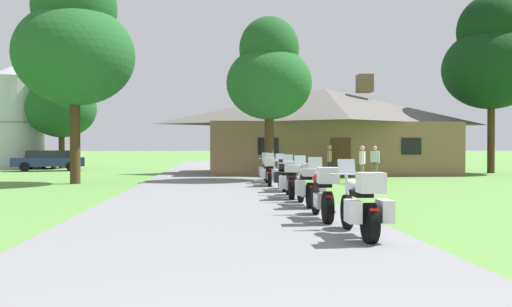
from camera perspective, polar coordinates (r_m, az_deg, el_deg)
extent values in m
plane|color=#56893D|center=(22.12, -4.43, -3.44)|extent=(500.00, 500.00, 0.00)
cube|color=slate|center=(20.12, -4.38, -3.76)|extent=(6.40, 80.00, 0.06)
cylinder|color=black|center=(9.82, 10.00, -6.33)|extent=(0.12, 0.64, 0.64)
cylinder|color=black|center=(8.44, 12.43, -7.47)|extent=(0.16, 0.64, 0.64)
cube|color=silver|center=(9.10, 11.16, -6.50)|extent=(0.27, 0.56, 0.30)
ellipsoid|color=silver|center=(9.31, 10.74, -3.55)|extent=(0.31, 0.52, 0.26)
cube|color=black|center=(8.87, 11.51, -4.34)|extent=(0.29, 0.52, 0.10)
cylinder|color=silver|center=(9.72, 10.07, -2.25)|extent=(0.66, 0.04, 0.03)
cylinder|color=silver|center=(9.78, 10.01, -4.23)|extent=(0.06, 0.24, 0.73)
cube|color=#B2BCC6|center=(9.81, 9.93, -1.41)|extent=(0.32, 0.11, 0.27)
sphere|color=silver|center=(9.73, 10.07, -3.08)|extent=(0.11, 0.11, 0.11)
cube|color=silver|center=(8.33, 12.54, -3.15)|extent=(0.40, 0.36, 0.32)
cube|color=red|center=(8.20, 12.87, -6.13)|extent=(0.14, 0.03, 0.06)
cylinder|color=silver|center=(8.80, 12.70, -7.80)|extent=(0.08, 0.55, 0.07)
cube|color=silver|center=(8.40, 10.62, -6.27)|extent=(0.20, 0.40, 0.36)
cube|color=silver|center=(8.54, 14.01, -6.16)|extent=(0.20, 0.40, 0.36)
cylinder|color=black|center=(11.88, 6.57, -5.11)|extent=(0.13, 0.64, 0.64)
cylinder|color=black|center=(10.47, 7.89, -5.89)|extent=(0.18, 0.64, 0.64)
cube|color=silver|center=(11.15, 7.21, -5.18)|extent=(0.28, 0.57, 0.30)
ellipsoid|color=maroon|center=(11.37, 6.98, -2.79)|extent=(0.32, 0.53, 0.26)
cube|color=black|center=(10.92, 7.40, -3.41)|extent=(0.30, 0.53, 0.10)
cylinder|color=silver|center=(11.79, 6.61, -1.75)|extent=(0.66, 0.05, 0.03)
cylinder|color=silver|center=(11.85, 6.57, -3.38)|extent=(0.07, 0.24, 0.73)
cube|color=#B2BCC6|center=(11.89, 6.53, -1.05)|extent=(0.32, 0.12, 0.27)
sphere|color=silver|center=(11.80, 6.61, -2.43)|extent=(0.11, 0.11, 0.11)
cube|color=silver|center=(10.37, 7.95, -2.40)|extent=(0.41, 0.37, 0.32)
cube|color=red|center=(10.23, 8.13, -4.78)|extent=(0.14, 0.03, 0.06)
cylinder|color=silver|center=(10.82, 8.30, -6.21)|extent=(0.09, 0.55, 0.07)
cylinder|color=black|center=(14.46, 4.92, -4.09)|extent=(0.11, 0.64, 0.64)
cylinder|color=black|center=(13.05, 6.05, -4.60)|extent=(0.16, 0.64, 0.64)
cube|color=silver|center=(13.73, 5.47, -4.09)|extent=(0.26, 0.56, 0.30)
ellipsoid|color=#B2B5BC|center=(13.96, 5.27, -2.16)|extent=(0.30, 0.52, 0.26)
cube|color=black|center=(13.51, 5.63, -2.63)|extent=(0.28, 0.52, 0.10)
cylinder|color=silver|center=(14.38, 4.95, -1.32)|extent=(0.66, 0.04, 0.03)
cylinder|color=silver|center=(14.44, 4.92, -2.66)|extent=(0.06, 0.24, 0.73)
cube|color=#B2BCC6|center=(14.48, 4.88, -0.75)|extent=(0.32, 0.11, 0.27)
sphere|color=silver|center=(14.39, 4.95, -1.88)|extent=(0.11, 0.11, 0.11)
cube|color=#B7B7BC|center=(12.96, 6.09, -1.80)|extent=(0.40, 0.36, 0.32)
cube|color=red|center=(12.82, 6.24, -3.69)|extent=(0.14, 0.03, 0.06)
cylinder|color=silver|center=(13.40, 6.36, -4.89)|extent=(0.07, 0.55, 0.07)
cube|color=#B7B7BC|center=(13.04, 4.88, -3.81)|extent=(0.20, 0.40, 0.36)
cube|color=#B7B7BC|center=(13.14, 7.12, -3.78)|extent=(0.20, 0.40, 0.36)
cylinder|color=black|center=(16.62, 3.54, -3.48)|extent=(0.16, 0.65, 0.64)
cylinder|color=black|center=(15.19, 3.94, -3.86)|extent=(0.20, 0.65, 0.64)
cube|color=silver|center=(15.88, 3.74, -3.45)|extent=(0.30, 0.58, 0.30)
ellipsoid|color=#195B33|center=(16.11, 3.66, -1.79)|extent=(0.34, 0.54, 0.26)
cube|color=black|center=(15.66, 3.79, -2.19)|extent=(0.32, 0.54, 0.10)
cylinder|color=silver|center=(16.54, 3.55, -1.07)|extent=(0.66, 0.08, 0.03)
cylinder|color=silver|center=(16.60, 3.54, -2.24)|extent=(0.08, 0.24, 0.73)
cube|color=#B2BCC6|center=(16.64, 3.52, -0.57)|extent=(0.33, 0.13, 0.27)
sphere|color=silver|center=(16.55, 3.55, -1.55)|extent=(0.11, 0.11, 0.11)
cube|color=silver|center=(15.10, 3.96, -1.46)|extent=(0.43, 0.39, 0.32)
cube|color=red|center=(14.95, 4.01, -3.07)|extent=(0.14, 0.04, 0.06)
cylinder|color=silver|center=(15.52, 4.36, -4.14)|extent=(0.11, 0.55, 0.07)
cube|color=silver|center=(15.20, 2.95, -3.18)|extent=(0.23, 0.41, 0.36)
cube|color=silver|center=(15.25, 4.90, -3.17)|extent=(0.23, 0.41, 0.36)
cylinder|color=black|center=(19.20, 2.68, -2.93)|extent=(0.12, 0.64, 0.64)
cylinder|color=black|center=(17.77, 3.19, -3.21)|extent=(0.17, 0.64, 0.64)
cube|color=silver|center=(18.46, 2.93, -2.88)|extent=(0.27, 0.57, 0.30)
ellipsoid|color=#B2B5BC|center=(18.69, 2.84, -1.46)|extent=(0.31, 0.53, 0.26)
cube|color=black|center=(18.24, 3.01, -1.79)|extent=(0.29, 0.53, 0.10)
cylinder|color=silver|center=(19.13, 2.69, -0.84)|extent=(0.66, 0.05, 0.03)
cylinder|color=silver|center=(19.18, 2.68, -1.85)|extent=(0.07, 0.24, 0.73)
cube|color=#B2BCC6|center=(19.22, 2.66, -0.41)|extent=(0.32, 0.12, 0.27)
sphere|color=silver|center=(19.13, 2.69, -1.26)|extent=(0.11, 0.11, 0.11)
cube|color=black|center=(17.69, 3.21, -1.15)|extent=(0.41, 0.37, 0.32)
cube|color=red|center=(17.54, 3.28, -2.53)|extent=(0.14, 0.03, 0.06)
cylinder|color=silver|center=(18.11, 3.51, -3.46)|extent=(0.08, 0.55, 0.07)
cube|color=black|center=(17.78, 2.34, -2.63)|extent=(0.21, 0.40, 0.36)
cube|color=black|center=(17.84, 4.00, -2.62)|extent=(0.21, 0.40, 0.36)
cylinder|color=black|center=(21.65, 1.56, -2.52)|extent=(0.19, 0.65, 0.64)
cylinder|color=black|center=(20.21, 1.52, -2.75)|extent=(0.23, 0.65, 0.64)
cube|color=silver|center=(20.90, 1.54, -2.47)|extent=(0.33, 0.59, 0.30)
ellipsoid|color=gold|center=(21.14, 1.55, -1.22)|extent=(0.36, 0.55, 0.26)
cube|color=black|center=(20.69, 1.54, -1.51)|extent=(0.34, 0.55, 0.10)
cylinder|color=silver|center=(21.58, 1.56, -0.67)|extent=(0.66, 0.11, 0.03)
cylinder|color=silver|center=(21.63, 1.56, -1.57)|extent=(0.09, 0.24, 0.73)
cube|color=#B2BCC6|center=(21.68, 1.56, -0.30)|extent=(0.33, 0.15, 0.27)
sphere|color=silver|center=(21.58, 1.56, -1.05)|extent=(0.11, 0.11, 0.11)
cube|color=silver|center=(20.13, 1.52, -0.94)|extent=(0.44, 0.41, 0.32)
cube|color=red|center=(19.98, 1.51, -2.14)|extent=(0.14, 0.05, 0.06)
cylinder|color=silver|center=(20.53, 1.92, -2.97)|extent=(0.14, 0.55, 0.07)
cube|color=silver|center=(20.25, 0.79, -2.23)|extent=(0.25, 0.42, 0.36)
cube|color=silver|center=(20.25, 2.26, -2.23)|extent=(0.25, 0.42, 0.36)
cylinder|color=black|center=(23.78, 1.04, -2.24)|extent=(0.14, 0.64, 0.64)
cylinder|color=black|center=(22.34, 1.26, -2.43)|extent=(0.18, 0.65, 0.64)
cube|color=silver|center=(23.04, 1.15, -2.19)|extent=(0.29, 0.57, 0.30)
ellipsoid|color=gold|center=(23.28, 1.11, -1.05)|extent=(0.32, 0.53, 0.26)
cube|color=black|center=(22.82, 1.18, -1.31)|extent=(0.30, 0.53, 0.10)
cylinder|color=silver|center=(23.71, 1.05, -0.56)|extent=(0.66, 0.06, 0.03)
cylinder|color=silver|center=(23.76, 1.04, -1.38)|extent=(0.07, 0.24, 0.73)
cube|color=#B2BCC6|center=(23.81, 1.04, -0.22)|extent=(0.32, 0.12, 0.27)
sphere|color=silver|center=(23.72, 1.05, -0.90)|extent=(0.11, 0.11, 0.11)
cube|color=#B7B7BC|center=(22.27, 1.26, -0.79)|extent=(0.42, 0.38, 0.32)
cube|color=red|center=(22.11, 1.29, -1.88)|extent=(0.14, 0.04, 0.06)
cylinder|color=silver|center=(22.67, 1.56, -2.63)|extent=(0.10, 0.55, 0.07)
cube|color=#B7B7BC|center=(22.37, 0.58, -1.96)|extent=(0.22, 0.41, 0.36)
cube|color=#B7B7BC|center=(22.40, 1.91, -1.96)|extent=(0.22, 0.41, 0.36)
cube|color=brown|center=(32.14, 7.55, 0.50)|extent=(14.02, 7.99, 3.01)
pyramid|color=#5B5651|center=(32.24, 7.55, 5.14)|extent=(14.86, 8.47, 2.20)
cube|color=brown|center=(33.02, 11.87, 7.55)|extent=(0.90, 0.90, 1.10)
cube|color=#472D19|center=(28.23, 9.31, -0.44)|extent=(1.10, 0.08, 2.10)
cube|color=black|center=(27.52, 1.36, 0.80)|extent=(1.10, 0.06, 0.90)
cube|color=black|center=(29.43, 16.74, 0.77)|extent=(1.10, 0.06, 0.90)
cylinder|color=navy|center=(27.25, 8.11, -1.78)|extent=(0.14, 0.14, 0.86)
cylinder|color=navy|center=(27.07, 8.07, -1.79)|extent=(0.14, 0.14, 0.86)
cube|color=tan|center=(27.14, 8.09, -0.29)|extent=(0.32, 0.41, 0.56)
cylinder|color=tan|center=(27.37, 8.14, -0.32)|extent=(0.09, 0.09, 0.58)
cylinder|color=tan|center=(26.91, 8.04, -0.34)|extent=(0.09, 0.09, 0.58)
sphere|color=tan|center=(27.14, 8.09, 0.60)|extent=(0.21, 0.21, 0.21)
cylinder|color=#B2AD99|center=(27.14, 8.09, 0.81)|extent=(0.22, 0.22, 0.05)
cylinder|color=#75664C|center=(26.48, 12.79, -1.86)|extent=(0.14, 0.14, 0.86)
cylinder|color=#75664C|center=(26.38, 13.10, -1.87)|extent=(0.14, 0.14, 0.86)
cube|color=silver|center=(26.41, 12.95, -0.32)|extent=(0.39, 0.42, 0.56)
cylinder|color=silver|center=(26.55, 12.56, -0.36)|extent=(0.09, 0.09, 0.58)
cylinder|color=silver|center=(26.27, 13.35, -0.37)|extent=(0.09, 0.09, 0.58)
sphere|color=tan|center=(26.41, 12.95, 0.59)|extent=(0.21, 0.21, 0.21)
cylinder|color=#75664C|center=(23.14, 11.58, -2.21)|extent=(0.14, 0.14, 0.86)
cylinder|color=#75664C|center=(23.32, 11.65, -2.19)|extent=(0.14, 0.14, 0.86)
cube|color=silver|center=(23.21, 11.62, -0.45)|extent=(0.35, 0.42, 0.56)
cylinder|color=silver|center=(22.98, 11.54, -0.51)|extent=(0.09, 0.09, 0.58)
cylinder|color=silver|center=(23.43, 11.70, -0.49)|extent=(0.09, 0.09, 0.58)
sphere|color=tan|center=(23.20, 11.62, 0.59)|extent=(0.21, 0.21, 0.21)
cylinder|color=#422D19|center=(42.29, -20.61, 0.59)|extent=(0.44, 0.44, 3.16)
ellipsoid|color=#194C1E|center=(42.39, -20.63, 4.67)|extent=(5.22, 5.22, 4.43)
ellipsoid|color=#16441B|center=(42.59, -20.64, 7.47)|extent=(3.65, 3.65, 3.91)
cylinder|color=#422D19|center=(23.97, -19.30, 1.86)|extent=(0.44, 0.44, 4.20)
ellipsoid|color=#1E5623|center=(24.30, -19.33, 10.19)|extent=(5.17, 5.17, 4.39)
ellipsoid|color=#1B4E20|center=(24.73, -19.34, 14.92)|extent=(3.62, 3.62, 3.88)
cylinder|color=#422D19|center=(24.62, 1.45, 1.08)|extent=(0.44, 0.44, 3.53)
ellipsoid|color=#1E5623|center=(24.81, 1.45, 7.75)|extent=(4.06, 4.06, 3.46)
ellipsoid|color=#1B4E20|center=(25.07, 1.46, 11.44)|extent=(2.85, 2.85, 3.05)
cylinder|color=#422D19|center=(35.39, 24.46, 1.98)|extent=(0.44, 0.44, 4.88)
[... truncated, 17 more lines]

